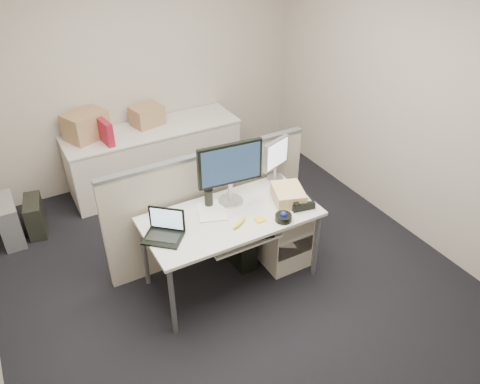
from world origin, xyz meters
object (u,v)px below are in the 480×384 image
monitor_main (230,174)px  laptop (162,228)px  desk_phone (301,203)px  desk (231,221)px

monitor_main → laptop: 0.76m
laptop → monitor_main: bearing=56.8°
monitor_main → desk_phone: (0.51, -0.36, -0.26)m
desk → laptop: bearing=-178.2°
desk_phone → monitor_main: bearing=156.0°
desk_phone → laptop: bearing=-176.1°
desk → desk_phone: desk_phone is taller
monitor_main → laptop: (-0.71, -0.20, -0.18)m
laptop → desk_phone: bearing=33.7°
desk_phone → desk: bearing=174.7°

